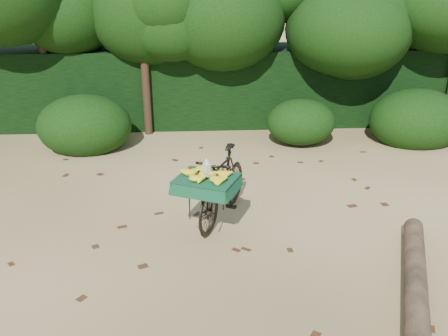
{
  "coord_description": "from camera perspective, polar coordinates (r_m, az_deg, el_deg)",
  "views": [
    {
      "loc": [
        -0.72,
        -5.22,
        3.29
      ],
      "look_at": [
        -0.35,
        0.68,
        0.94
      ],
      "focal_mm": 38.0,
      "sensor_mm": 36.0,
      "label": 1
    }
  ],
  "objects": [
    {
      "name": "ground",
      "position": [
        6.21,
        3.71,
        -10.35
      ],
      "size": [
        80.0,
        80.0,
        0.0
      ],
      "primitive_type": "plane",
      "color": "tan",
      "rests_on": "ground"
    },
    {
      "name": "bush_clumps",
      "position": [
        10.01,
        3.61,
        5.17
      ],
      "size": [
        8.8,
        1.7,
        0.9
      ],
      "primitive_type": null,
      "color": "black",
      "rests_on": "ground"
    },
    {
      "name": "vendor_bicycle",
      "position": [
        6.82,
        -0.23,
        -2.05
      ],
      "size": [
        1.31,
        1.9,
        1.07
      ],
      "rotation": [
        0.0,
        0.0,
        -0.42
      ],
      "color": "black",
      "rests_on": "ground"
    },
    {
      "name": "leaf_litter",
      "position": [
        6.76,
        3.03,
        -7.4
      ],
      "size": [
        7.0,
        7.3,
        0.01
      ],
      "primitive_type": null,
      "color": "#432512",
      "rests_on": "ground"
    },
    {
      "name": "fallen_log",
      "position": [
        5.61,
        22.14,
        -14.54
      ],
      "size": [
        1.58,
        3.28,
        0.25
      ],
      "primitive_type": "cylinder",
      "rotation": [
        1.57,
        0.0,
        -0.4
      ],
      "color": "brown",
      "rests_on": "ground"
    },
    {
      "name": "hedge_backdrop",
      "position": [
        11.78,
        0.02,
        10.0
      ],
      "size": [
        26.0,
        1.8,
        1.8
      ],
      "primitive_type": "cube",
      "color": "black",
      "rests_on": "ground"
    },
    {
      "name": "tree_row",
      "position": [
        10.79,
        -3.27,
        14.8
      ],
      "size": [
        14.5,
        2.0,
        4.0
      ],
      "primitive_type": null,
      "color": "black",
      "rests_on": "ground"
    }
  ]
}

